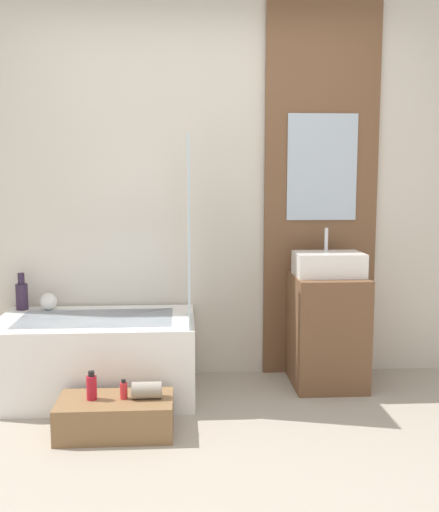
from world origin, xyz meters
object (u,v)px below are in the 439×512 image
wooden_step_bench (116,416)px  vase_tall_dark (22,295)px  vase_round_light (48,301)px  sink (329,264)px  bottle_soap_secondary (124,390)px  bathtub (97,356)px  bottle_soap_primary (92,387)px

wooden_step_bench → vase_tall_dark: vase_tall_dark is taller
vase_tall_dark → vase_round_light: vase_tall_dark is taller
sink → bottle_soap_secondary: (-1.28, -0.70, -0.57)m
bathtub → sink: size_ratio=2.81×
sink → vase_tall_dark: size_ratio=1.77×
wooden_step_bench → bottle_soap_primary: bottle_soap_primary is taller
bathtub → vase_tall_dark: (-0.53, 0.28, 0.35)m
vase_round_light → bottle_soap_primary: 0.99m
sink → bottle_soap_secondary: bearing=-151.4°
vase_tall_dark → vase_round_light: 0.18m
bottle_soap_secondary → vase_tall_dark: bearing=130.6°
sink → bottle_soap_primary: bearing=-154.3°
sink → vase_round_light: bearing=175.0°
wooden_step_bench → bottle_soap_secondary: bearing=0.0°
vase_tall_dark → bottle_soap_primary: (0.58, -0.88, -0.34)m
wooden_step_bench → sink: 1.66m
sink → vase_tall_dark: bearing=175.0°
vase_round_light → bottle_soap_secondary: vase_round_light is taller
wooden_step_bench → bottle_soap_primary: bearing=180.0°
wooden_step_bench → bottle_soap_secondary: size_ratio=5.74×
wooden_step_bench → bathtub: bearing=106.7°
bathtub → bottle_soap_secondary: (0.23, -0.60, -0.01)m
bathtub → wooden_step_bench: bearing=-73.3°
vase_tall_dark → wooden_step_bench: bearing=-51.2°
wooden_step_bench → vase_round_light: bearing=121.6°
bathtub → vase_tall_dark: vase_tall_dark is taller
sink → vase_tall_dark: 2.05m
sink → vase_round_light: sink is taller
bottle_soap_secondary → bathtub: bearing=110.7°
wooden_step_bench → sink: (1.33, 0.70, 0.72)m
bathtub → wooden_step_bench: bathtub is taller
sink → bathtub: bearing=-176.2°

